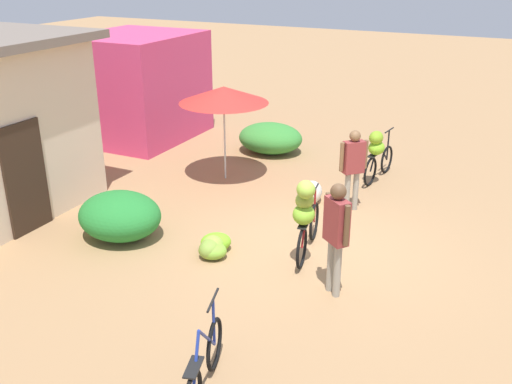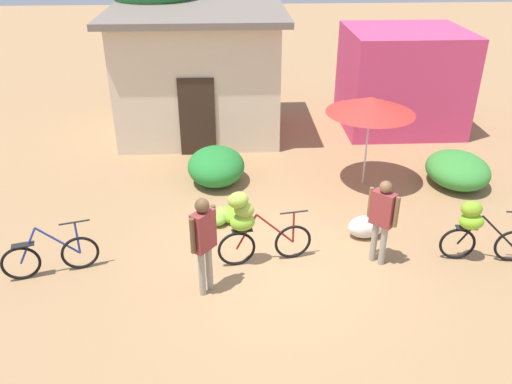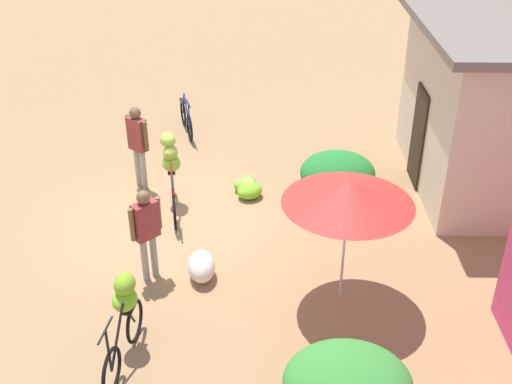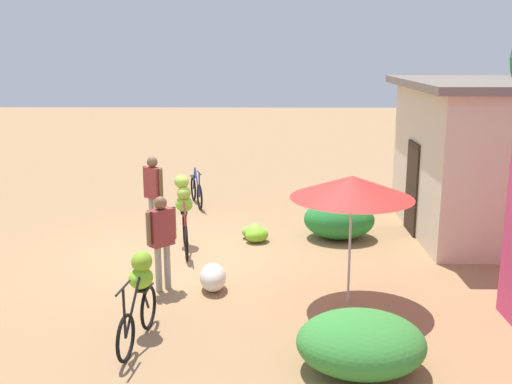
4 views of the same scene
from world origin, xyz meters
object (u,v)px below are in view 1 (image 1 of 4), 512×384
object	(u,v)px
banana_pile_on_ground	(213,246)
person_vendor	(336,228)
market_umbrella	(224,95)
bicycle_near_pile	(306,214)
produce_sack	(311,193)
shop_pink	(137,86)
person_bystander	(353,162)
bicycle_leftmost	(204,368)
bicycle_center_loaded	(377,152)

from	to	relation	value
banana_pile_on_ground	person_vendor	xyz separation A→B (m)	(-0.24, -2.18, 0.92)
market_umbrella	bicycle_near_pile	distance (m)	4.17
bicycle_near_pile	produce_sack	bearing A→B (deg)	18.65
shop_pink	market_umbrella	size ratio (longest dim) A/B	1.55
market_umbrella	person_bystander	world-z (taller)	market_umbrella
market_umbrella	person_vendor	xyz separation A→B (m)	(-3.47, -3.72, -0.82)
shop_pink	produce_sack	distance (m)	6.43
bicycle_leftmost	bicycle_near_pile	xyz separation A→B (m)	(3.40, 0.13, 0.48)
produce_sack	market_umbrella	bearing A→B (deg)	78.12
banana_pile_on_ground	bicycle_near_pile	bearing A→B (deg)	-70.67
shop_pink	person_bystander	distance (m)	7.12
bicycle_leftmost	bicycle_near_pile	distance (m)	3.44
banana_pile_on_ground	market_umbrella	bearing A→B (deg)	25.52
person_vendor	person_bystander	world-z (taller)	person_vendor
person_bystander	banana_pile_on_ground	bearing A→B (deg)	151.48
bicycle_leftmost	bicycle_near_pile	size ratio (longest dim) A/B	0.92
bicycle_leftmost	produce_sack	size ratio (longest dim) A/B	2.22
market_umbrella	person_vendor	bearing A→B (deg)	-133.01
market_umbrella	produce_sack	distance (m)	2.81
bicycle_center_loaded	person_bystander	world-z (taller)	person_bystander
bicycle_leftmost	bicycle_center_loaded	world-z (taller)	bicycle_center_loaded
shop_pink	banana_pile_on_ground	xyz separation A→B (m)	(-5.07, -5.22, -1.22)
shop_pink	market_umbrella	bearing A→B (deg)	-116.59
bicycle_center_loaded	produce_sack	distance (m)	1.97
shop_pink	bicycle_leftmost	size ratio (longest dim) A/B	2.06
market_umbrella	bicycle_center_loaded	xyz separation A→B (m)	(1.23, -3.08, -1.19)
banana_pile_on_ground	person_bystander	bearing A→B (deg)	-28.52
market_umbrella	bicycle_near_pile	world-z (taller)	market_umbrella
bicycle_center_loaded	person_vendor	distance (m)	4.76
market_umbrella	person_vendor	distance (m)	5.15
bicycle_leftmost	banana_pile_on_ground	distance (m)	3.30
person_bystander	produce_sack	bearing A→B (deg)	90.55
bicycle_center_loaded	person_bystander	bearing A→B (deg)	178.82
bicycle_leftmost	banana_pile_on_ground	bearing A→B (deg)	28.31
market_umbrella	banana_pile_on_ground	bearing A→B (deg)	-154.48
market_umbrella	produce_sack	xyz separation A→B (m)	(-0.46, -2.21, -1.67)
bicycle_leftmost	person_bystander	xyz separation A→B (m)	(5.67, 0.06, 0.63)
shop_pink	bicycle_center_loaded	xyz separation A→B (m)	(-0.61, -6.76, -0.67)
bicycle_near_pile	person_vendor	size ratio (longest dim) A/B	0.97
shop_pink	person_bystander	xyz separation A→B (m)	(-2.30, -6.72, -0.39)
bicycle_center_loaded	person_bystander	size ratio (longest dim) A/B	0.98
market_umbrella	bicycle_center_loaded	bearing A→B (deg)	-68.16
banana_pile_on_ground	person_vendor	world-z (taller)	person_vendor
person_bystander	person_vendor	bearing A→B (deg)	-167.37
person_vendor	shop_pink	bearing A→B (deg)	54.33
market_umbrella	person_bystander	size ratio (longest dim) A/B	1.28
bicycle_leftmost	produce_sack	world-z (taller)	bicycle_leftmost
bicycle_near_pile	person_bystander	world-z (taller)	person_bystander
bicycle_leftmost	bicycle_near_pile	bearing A→B (deg)	2.19
produce_sack	person_vendor	size ratio (longest dim) A/B	0.40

